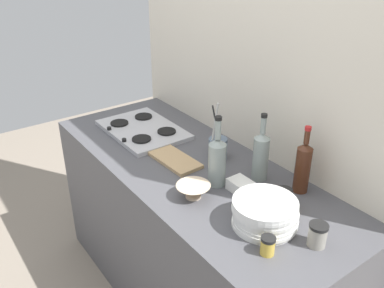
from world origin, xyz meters
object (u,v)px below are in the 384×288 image
Objects in this scene: mixing_bowl at (193,190)px; utensil_crock at (218,147)px; cutting_board at (175,160)px; condiment_jar_front at (268,245)px; stovetop_hob at (143,130)px; wine_bottle_mid_right at (303,166)px; butter_dish at (244,188)px; condiment_jar_spare at (284,198)px; plate_stack at (265,213)px; wine_bottle_leftmost at (261,155)px; condiment_jar_rear at (317,235)px; wine_bottle_mid_left at (217,160)px.

mixing_bowl is 0.38m from utensil_crock.
mixing_bowl is 0.51× the size of utensil_crock.
condiment_jar_front is at bearing -8.10° from cutting_board.
condiment_jar_front is at bearing -7.38° from stovetop_hob.
mixing_bowl is (-0.24, -0.42, -0.09)m from wine_bottle_mid_right.
condiment_jar_spare is at bearing 21.06° from butter_dish.
plate_stack is at bearing -2.34° from stovetop_hob.
wine_bottle_leftmost is 0.52m from condiment_jar_front.
condiment_jar_rear is (0.41, -0.01, 0.02)m from butter_dish.
condiment_jar_spare is at bearing 6.36° from stovetop_hob.
cutting_board is (-0.82, -0.07, -0.04)m from condiment_jar_rear.
cutting_board is at bearing -115.27° from utensil_crock.
plate_stack is 3.57× the size of condiment_jar_front.
wine_bottle_mid_left reaches higher than plate_stack.
condiment_jar_spare is (0.28, 0.26, 0.01)m from mixing_bowl.
stovetop_hob is 1.98× the size of plate_stack.
wine_bottle_mid_left is 1.07× the size of wine_bottle_mid_right.
cutting_board is at bearing -168.24° from butter_dish.
condiment_jar_front is (0.33, -0.19, 0.01)m from butter_dish.
butter_dish is 1.68× the size of condiment_jar_rear.
condiment_jar_front reaches higher than cutting_board.
plate_stack reaches higher than condiment_jar_front.
utensil_crock is (0.49, 0.16, 0.05)m from stovetop_hob.
plate_stack is 0.16m from condiment_jar_front.
wine_bottle_leftmost reaches higher than mixing_bowl.
condiment_jar_rear reaches higher than condiment_jar_spare.
cutting_board is at bearing 171.90° from condiment_jar_front.
butter_dish is 0.43m from cutting_board.
wine_bottle_leftmost is 0.36m from mixing_bowl.
condiment_jar_front is (0.47, -0.14, -0.09)m from wine_bottle_mid_left.
plate_stack is at bearing -6.17° from wine_bottle_mid_left.
wine_bottle_mid_right is at bearing 13.27° from utensil_crock.
mixing_bowl is 1.75× the size of condiment_jar_spare.
butter_dish is at bearing -18.97° from utensil_crock.
utensil_crock reaches higher than condiment_jar_front.
utensil_crock is at bearing 159.67° from plate_stack.
butter_dish is (0.05, -0.14, -0.10)m from wine_bottle_leftmost.
condiment_jar_spare reaches higher than butter_dish.
condiment_jar_spare reaches higher than cutting_board.
wine_bottle_mid_right reaches higher than cutting_board.
stovetop_hob is 1.73× the size of utensil_crock.
butter_dish is 0.55× the size of cutting_board.
mixing_bowl is at bearing -119.07° from butter_dish.
stovetop_hob is 1.22m from condiment_jar_rear.
condiment_jar_rear reaches higher than butter_dish.
mixing_bowl is (-0.06, -0.34, -0.09)m from wine_bottle_leftmost.
wine_bottle_leftmost is at bearing 32.45° from cutting_board.
butter_dish is at bearing 157.61° from plate_stack.
utensil_crock reaches higher than butter_dish.
wine_bottle_leftmost reaches higher than condiment_jar_rear.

